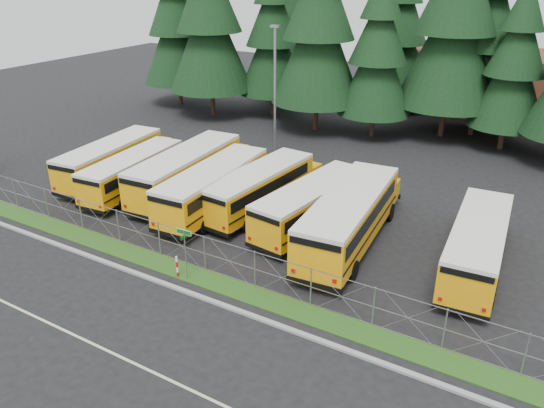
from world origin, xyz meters
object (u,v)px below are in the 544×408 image
at_px(bus_4, 262,189).
at_px(bus_6, 351,219).
at_px(bus_1, 137,173).
at_px(light_standard, 275,88).
at_px(bus_2, 190,172).
at_px(street_sign, 185,244).
at_px(striped_bollard, 177,267).
at_px(bus_3, 217,188).
at_px(bus_east, 478,246).
at_px(bus_0, 114,160).
at_px(bus_5, 315,205).

relative_size(bus_4, bus_6, 0.88).
bearing_deg(bus_1, light_standard, 62.82).
distance_m(bus_2, street_sign, 10.92).
xyz_separation_m(street_sign, striped_bollard, (-0.57, -0.05, -1.43)).
xyz_separation_m(bus_2, bus_3, (3.06, -1.12, -0.07)).
xyz_separation_m(bus_3, bus_east, (15.65, 0.70, -0.07)).
xyz_separation_m(bus_4, bus_east, (13.18, -0.74, 0.01)).
bearing_deg(street_sign, bus_east, 34.31).
relative_size(bus_2, light_standard, 1.15).
height_order(bus_4, striped_bollard, bus_4).
height_order(bus_east, light_standard, light_standard).
distance_m(bus_0, bus_6, 18.51).
height_order(bus_4, bus_east, bus_east).
bearing_deg(bus_0, bus_1, -21.59).
height_order(bus_2, striped_bollard, bus_2).
xyz_separation_m(bus_0, bus_5, (15.80, 0.44, -0.01)).
distance_m(bus_1, bus_4, 9.11).
distance_m(street_sign, striped_bollard, 1.54).
height_order(bus_1, bus_2, bus_2).
xyz_separation_m(bus_5, striped_bollard, (-3.39, -8.51, -0.78)).
height_order(bus_3, bus_east, bus_3).
bearing_deg(bus_4, bus_2, -172.04).
xyz_separation_m(street_sign, light_standard, (-5.55, 18.22, 3.47)).
height_order(bus_6, street_sign, bus_6).
distance_m(bus_4, light_standard, 11.05).
bearing_deg(striped_bollard, bus_4, 93.38).
bearing_deg(bus_2, street_sign, -56.66).
distance_m(bus_4, bus_6, 6.78).
bearing_deg(striped_bollard, bus_east, 33.27).
xyz_separation_m(bus_1, bus_3, (6.45, 0.36, 0.14)).
height_order(bus_2, bus_5, bus_2).
distance_m(bus_6, light_standard, 15.90).
relative_size(bus_2, bus_5, 1.11).
xyz_separation_m(bus_0, bus_1, (2.95, -0.83, -0.07)).
height_order(bus_1, bus_6, bus_6).
relative_size(bus_4, light_standard, 1.04).
height_order(bus_5, bus_east, bus_east).
bearing_deg(bus_1, bus_3, -1.90).
xyz_separation_m(bus_1, bus_east, (22.11, 1.06, 0.08)).
height_order(bus_3, street_sign, bus_3).
bearing_deg(bus_3, bus_east, -0.55).
distance_m(bus_4, bus_east, 13.20).
bearing_deg(bus_5, light_standard, 138.16).
relative_size(bus_3, light_standard, 1.10).
xyz_separation_m(bus_0, bus_3, (9.41, -0.47, 0.07)).
xyz_separation_m(bus_0, bus_east, (25.06, 0.23, 0.00)).
xyz_separation_m(bus_2, street_sign, (6.63, -8.67, 0.50)).
height_order(bus_5, bus_6, bus_6).
bearing_deg(bus_5, bus_east, 6.22).
distance_m(bus_6, street_sign, 9.32).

